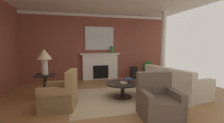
% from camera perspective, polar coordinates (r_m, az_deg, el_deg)
% --- Properties ---
extents(ground_plane, '(8.34, 8.34, 0.00)m').
position_cam_1_polar(ground_plane, '(4.70, 1.07, -13.64)').
color(ground_plane, olive).
extents(wall_fireplace, '(7.02, 0.12, 2.98)m').
position_cam_1_polar(wall_fireplace, '(7.60, -5.57, 5.20)').
color(wall_fireplace, brown).
rests_on(wall_fireplace, ground_plane).
extents(crown_moulding, '(7.02, 0.08, 0.12)m').
position_cam_1_polar(crown_moulding, '(7.64, -5.58, 15.84)').
color(crown_moulding, white).
extents(area_rug, '(3.09, 2.38, 0.01)m').
position_cam_1_polar(area_rug, '(4.98, 3.72, -12.45)').
color(area_rug, tan).
rests_on(area_rug, ground_plane).
extents(fireplace, '(1.80, 0.35, 1.20)m').
position_cam_1_polar(fireplace, '(7.48, -4.18, -1.90)').
color(fireplace, white).
rests_on(fireplace, ground_plane).
extents(mantel_mirror, '(1.31, 0.04, 1.05)m').
position_cam_1_polar(mantel_mirror, '(7.54, -4.42, 8.12)').
color(mantel_mirror, silver).
extents(sofa, '(1.18, 2.20, 0.85)m').
position_cam_1_polar(sofa, '(5.68, 20.88, -7.47)').
color(sofa, beige).
rests_on(sofa, ground_plane).
extents(armchair_near_window, '(0.94, 0.94, 0.95)m').
position_cam_1_polar(armchair_near_window, '(4.30, -17.59, -11.46)').
color(armchair_near_window, '#9E7A4C').
rests_on(armchair_near_window, ground_plane).
extents(armchair_facing_fireplace, '(0.88, 0.88, 0.95)m').
position_cam_1_polar(armchair_facing_fireplace, '(3.76, 16.02, -13.91)').
color(armchair_facing_fireplace, brown).
rests_on(armchair_facing_fireplace, ground_plane).
extents(coffee_table, '(1.00, 1.00, 0.45)m').
position_cam_1_polar(coffee_table, '(4.88, 3.75, -8.77)').
color(coffee_table, black).
rests_on(coffee_table, ground_plane).
extents(side_table, '(0.56, 0.56, 0.70)m').
position_cam_1_polar(side_table, '(5.25, -22.38, -7.45)').
color(side_table, black).
rests_on(side_table, ground_plane).
extents(table_lamp, '(0.44, 0.44, 0.75)m').
position_cam_1_polar(table_lamp, '(5.13, -22.73, 1.56)').
color(table_lamp, beige).
rests_on(table_lamp, side_table).
extents(vase_mantel_right, '(0.17, 0.17, 0.32)m').
position_cam_1_polar(vase_mantel_right, '(7.49, 0.00, 4.19)').
color(vase_mantel_right, '#33703D').
rests_on(vase_mantel_right, fireplace).
extents(vase_tall_corner, '(0.35, 0.35, 0.56)m').
position_cam_1_polar(vase_tall_corner, '(7.67, 7.63, -3.92)').
color(vase_tall_corner, black).
rests_on(vase_tall_corner, ground_plane).
extents(book_red_cover, '(0.19, 0.20, 0.04)m').
position_cam_1_polar(book_red_cover, '(4.78, 4.09, -7.43)').
color(book_red_cover, tan).
rests_on(book_red_cover, coffee_table).
extents(book_art_folio, '(0.27, 0.25, 0.04)m').
position_cam_1_polar(book_art_folio, '(4.96, 4.98, -6.47)').
color(book_art_folio, maroon).
rests_on(book_art_folio, coffee_table).
extents(book_small_novel, '(0.27, 0.20, 0.04)m').
position_cam_1_polar(book_small_novel, '(4.88, 5.54, -6.20)').
color(book_small_novel, navy).
rests_on(book_small_novel, coffee_table).
extents(potted_plant, '(0.56, 0.56, 0.83)m').
position_cam_1_polar(potted_plant, '(7.66, 12.51, -2.40)').
color(potted_plant, '#333333').
rests_on(potted_plant, ground_plane).
extents(column_white, '(0.20, 0.20, 2.98)m').
position_cam_1_polar(column_white, '(7.37, 17.58, 4.94)').
color(column_white, white).
rests_on(column_white, ground_plane).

